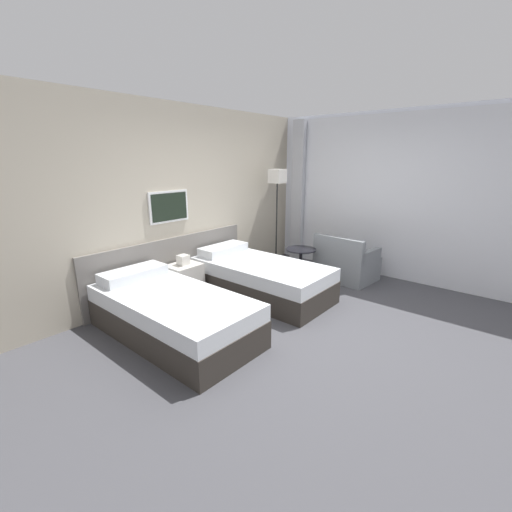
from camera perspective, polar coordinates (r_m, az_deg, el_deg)
The scene contains 9 objects.
ground_plane at distance 4.31m, azimuth 9.06°, elevation -11.29°, with size 16.00×16.00×0.00m, color #47474C.
wall_headboard at distance 5.28m, azimuth -10.97°, elevation 8.54°, with size 10.00×0.10×2.70m.
wall_window at distance 6.07m, azimuth 22.52°, elevation 8.94°, with size 0.21×4.62×2.70m.
bed_near_door at distance 4.05m, azimuth -13.80°, elevation -9.31°, with size 1.00×2.03×0.63m.
bed_near_window at distance 5.04m, azimuth 0.68°, elevation -3.69°, with size 1.00×2.03×0.63m.
nightstand at distance 5.05m, azimuth -11.82°, elevation -4.02°, with size 0.45×0.38×0.64m.
floor_lamp at distance 6.10m, azimuth 3.55°, elevation 11.66°, with size 0.24×0.24×1.78m.
side_table at distance 5.69m, azimuth 7.44°, elevation -0.30°, with size 0.50×0.50×0.53m.
armchair at distance 5.88m, azimuth 14.69°, elevation -1.39°, with size 0.78×0.94×0.76m.
Camera 1 is at (-3.31, -1.93, 1.96)m, focal length 24.00 mm.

